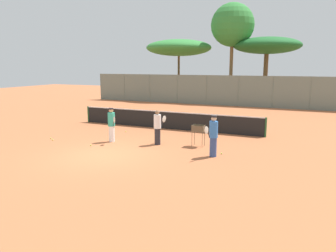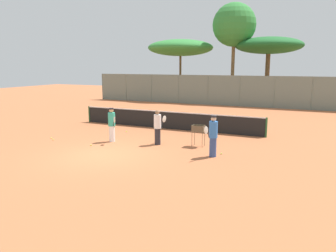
{
  "view_description": "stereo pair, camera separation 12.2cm",
  "coord_description": "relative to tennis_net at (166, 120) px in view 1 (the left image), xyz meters",
  "views": [
    {
      "loc": [
        8.04,
        -11.17,
        3.79
      ],
      "look_at": [
        1.91,
        2.48,
        1.0
      ],
      "focal_mm": 35.0,
      "sensor_mm": 36.0,
      "label": 1
    },
    {
      "loc": [
        8.16,
        -11.12,
        3.79
      ],
      "look_at": [
        1.91,
        2.48,
        1.0
      ],
      "focal_mm": 35.0,
      "sensor_mm": 36.0,
      "label": 2
    }
  ],
  "objects": [
    {
      "name": "ground_plane",
      "position": [
        0.0,
        -6.52,
        -0.56
      ],
      "size": [
        80.0,
        80.0,
        0.0
      ],
      "primitive_type": "plane",
      "color": "#B7663D"
    },
    {
      "name": "tennis_net",
      "position": [
        0.0,
        0.0,
        0.0
      ],
      "size": [
        11.69,
        0.1,
        1.07
      ],
      "color": "#26592D",
      "rests_on": "ground_plane"
    },
    {
      "name": "back_fence",
      "position": [
        -0.0,
        12.7,
        0.86
      ],
      "size": [
        27.75,
        0.08,
        2.85
      ],
      "color": "slate",
      "rests_on": "ground_plane"
    },
    {
      "name": "tree_1",
      "position": [
        3.11,
        18.42,
        5.19
      ],
      "size": [
        6.97,
        6.97,
        6.66
      ],
      "color": "brown",
      "rests_on": "ground_plane"
    },
    {
      "name": "tree_2",
      "position": [
        -0.25,
        17.06,
        7.28
      ],
      "size": [
        4.45,
        4.45,
        10.1
      ],
      "color": "brown",
      "rests_on": "ground_plane"
    },
    {
      "name": "tree_3",
      "position": [
        -6.19,
        16.95,
        5.11
      ],
      "size": [
        7.25,
        7.25,
        6.59
      ],
      "color": "brown",
      "rests_on": "ground_plane"
    },
    {
      "name": "player_white_outfit",
      "position": [
        -1.09,
        -4.23,
        0.33
      ],
      "size": [
        0.74,
        0.67,
        1.7
      ],
      "rotation": [
        0.0,
        0.0,
        5.57
      ],
      "color": "white",
      "rests_on": "ground_plane"
    },
    {
      "name": "player_red_cap",
      "position": [
        1.27,
        -3.82,
        0.31
      ],
      "size": [
        0.35,
        0.89,
        1.68
      ],
      "rotation": [
        0.0,
        0.0,
        1.35
      ],
      "color": "#26262D",
      "rests_on": "ground_plane"
    },
    {
      "name": "player_yellow_shirt",
      "position": [
        4.31,
        -4.78,
        0.34
      ],
      "size": [
        0.39,
        0.89,
        1.74
      ],
      "rotation": [
        0.0,
        0.0,
        4.44
      ],
      "color": "#334C8C",
      "rests_on": "ground_plane"
    },
    {
      "name": "ball_cart",
      "position": [
        3.18,
        -3.35,
        0.22
      ],
      "size": [
        0.56,
        0.41,
        1.02
      ],
      "color": "brown",
      "rests_on": "ground_plane"
    },
    {
      "name": "tennis_ball_0",
      "position": [
        -1.71,
        -1.89,
        -0.53
      ],
      "size": [
        0.07,
        0.07,
        0.07
      ],
      "primitive_type": "sphere",
      "color": "#D1E54C",
      "rests_on": "ground_plane"
    },
    {
      "name": "tennis_ball_1",
      "position": [
        3.66,
        -2.07,
        -0.53
      ],
      "size": [
        0.07,
        0.07,
        0.07
      ],
      "primitive_type": "sphere",
      "color": "#D1E54C",
      "rests_on": "ground_plane"
    },
    {
      "name": "tennis_ball_2",
      "position": [
        -1.52,
        -5.39,
        -0.53
      ],
      "size": [
        0.07,
        0.07,
        0.07
      ],
      "primitive_type": "sphere",
      "color": "#D1E54C",
      "rests_on": "ground_plane"
    },
    {
      "name": "tennis_ball_3",
      "position": [
        4.55,
        -4.27,
        -0.53
      ],
      "size": [
        0.07,
        0.07,
        0.07
      ],
      "primitive_type": "sphere",
      "color": "#D1E54C",
      "rests_on": "ground_plane"
    },
    {
      "name": "tennis_ball_4",
      "position": [
        -4.02,
        -5.24,
        -0.53
      ],
      "size": [
        0.07,
        0.07,
        0.07
      ],
      "primitive_type": "sphere",
      "color": "#D1E54C",
      "rests_on": "ground_plane"
    },
    {
      "name": "tennis_ball_5",
      "position": [
        -4.38,
        -5.0,
        -0.53
      ],
      "size": [
        0.07,
        0.07,
        0.07
      ],
      "primitive_type": "sphere",
      "color": "#D1E54C",
      "rests_on": "ground_plane"
    },
    {
      "name": "parked_car",
      "position": [
        8.02,
        15.82,
        0.1
      ],
      "size": [
        4.2,
        1.7,
        1.6
      ],
      "color": "#232328",
      "rests_on": "ground_plane"
    }
  ]
}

